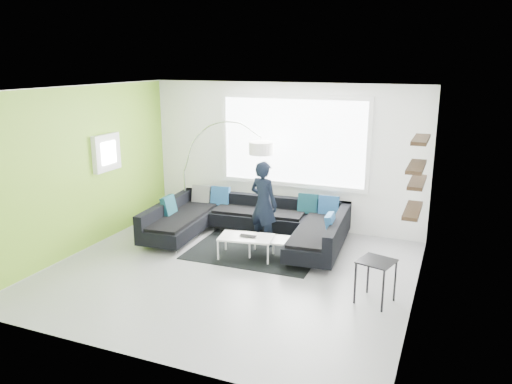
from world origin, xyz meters
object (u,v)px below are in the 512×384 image
at_px(side_table, 375,282).
at_px(laptop, 247,237).
at_px(sectional_sofa, 248,225).
at_px(arc_lamp, 184,171).
at_px(person, 264,204).
at_px(coffee_table, 259,246).

xyz_separation_m(side_table, laptop, (-2.21, 0.75, 0.08)).
bearing_deg(sectional_sofa, arc_lamp, 154.99).
distance_m(arc_lamp, person, 2.09).
height_order(side_table, person, person).
bearing_deg(sectional_sofa, laptop, -71.91).
xyz_separation_m(coffee_table, laptop, (-0.15, -0.15, 0.20)).
bearing_deg(arc_lamp, person, -10.42).
bearing_deg(laptop, coffee_table, 43.13).
height_order(sectional_sofa, person, person).
xyz_separation_m(arc_lamp, side_table, (4.16, -2.11, -0.75)).
xyz_separation_m(person, laptop, (-0.01, -0.71, -0.38)).
relative_size(sectional_sofa, coffee_table, 3.13).
relative_size(side_table, person, 0.40).
xyz_separation_m(sectional_sofa, arc_lamp, (-1.65, 0.63, 0.73)).
relative_size(person, laptop, 5.33).
distance_m(sectional_sofa, laptop, 0.79).
bearing_deg(coffee_table, sectional_sofa, 118.50).
xyz_separation_m(arc_lamp, laptop, (1.95, -1.36, -0.67)).
distance_m(person, laptop, 0.80).
bearing_deg(side_table, coffee_table, 156.33).
relative_size(coffee_table, side_table, 1.87).
bearing_deg(laptop, sectional_sofa, 111.44).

